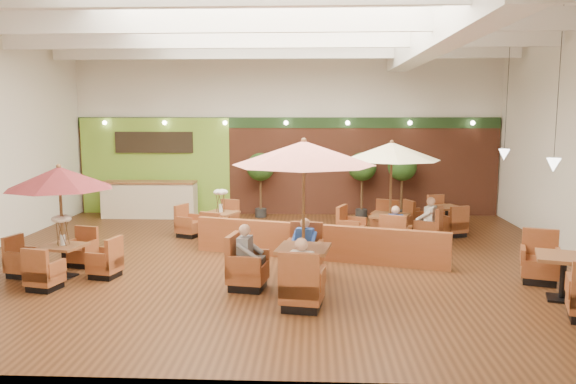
# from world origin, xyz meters

# --- Properties ---
(room) EXTENTS (14.04, 14.00, 5.52)m
(room) POSITION_xyz_m (0.25, 1.22, 3.63)
(room) COLOR #381E0F
(room) RESTS_ON ground
(service_counter) EXTENTS (3.00, 0.75, 1.18)m
(service_counter) POSITION_xyz_m (-4.40, 5.10, 0.58)
(service_counter) COLOR beige
(service_counter) RESTS_ON ground
(booth_divider) EXTENTS (5.81, 1.83, 0.83)m
(booth_divider) POSITION_xyz_m (0.98, -0.02, 0.41)
(booth_divider) COLOR brown
(booth_divider) RESTS_ON ground
(table_0) EXTENTS (2.37, 2.37, 2.34)m
(table_0) POSITION_xyz_m (-4.22, -1.65, 1.60)
(table_0) COLOR brown
(table_0) RESTS_ON ground
(table_1) EXTENTS (2.80, 2.92, 2.90)m
(table_1) POSITION_xyz_m (0.64, -2.28, 2.07)
(table_1) COLOR brown
(table_1) RESTS_ON ground
(table_2) EXTENTS (2.80, 2.80, 2.68)m
(table_2) POSITION_xyz_m (2.87, 1.62, 1.82)
(table_2) COLOR brown
(table_2) RESTS_ON ground
(table_3) EXTENTS (1.77, 2.51, 1.47)m
(table_3) POSITION_xyz_m (-1.83, 2.26, 0.44)
(table_3) COLOR brown
(table_3) RESTS_ON ground
(table_4) EXTENTS (1.18, 2.95, 1.04)m
(table_4) POSITION_xyz_m (5.40, -2.66, 0.40)
(table_4) COLOR brown
(table_4) RESTS_ON ground
(table_5) EXTENTS (1.75, 2.48, 0.87)m
(table_5) POSITION_xyz_m (4.51, 3.53, 0.33)
(table_5) COLOR brown
(table_5) RESTS_ON ground
(topiary_0) EXTENTS (0.90, 0.90, 2.09)m
(topiary_0) POSITION_xyz_m (-0.81, 5.30, 1.56)
(topiary_0) COLOR black
(topiary_0) RESTS_ON ground
(topiary_1) EXTENTS (0.91, 0.91, 2.12)m
(topiary_1) POSITION_xyz_m (2.46, 5.30, 1.58)
(topiary_1) COLOR black
(topiary_1) RESTS_ON ground
(topiary_2) EXTENTS (0.92, 0.92, 2.13)m
(topiary_2) POSITION_xyz_m (3.73, 5.30, 1.59)
(topiary_2) COLOR black
(topiary_2) RESTS_ON ground
(diner_0) EXTENTS (0.44, 0.40, 0.80)m
(diner_0) POSITION_xyz_m (0.72, -3.35, 0.76)
(diner_0) COLOR white
(diner_0) RESTS_ON ground
(diner_1) EXTENTS (0.39, 0.35, 0.72)m
(diner_1) POSITION_xyz_m (0.72, -1.22, 0.73)
(diner_1) COLOR #274DAB
(diner_1) RESTS_ON ground
(diner_2) EXTENTS (0.36, 0.42, 0.81)m
(diner_2) POSITION_xyz_m (-0.35, -2.28, 0.76)
(diner_2) COLOR slate
(diner_2) RESTS_ON ground
(diner_3) EXTENTS (0.38, 0.34, 0.71)m
(diner_3) POSITION_xyz_m (2.87, 0.64, 0.73)
(diner_3) COLOR #274DAB
(diner_3) RESTS_ON ground
(diner_4) EXTENTS (0.43, 0.44, 0.78)m
(diner_4) POSITION_xyz_m (3.85, 1.62, 0.75)
(diner_4) COLOR white
(diner_4) RESTS_ON ground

